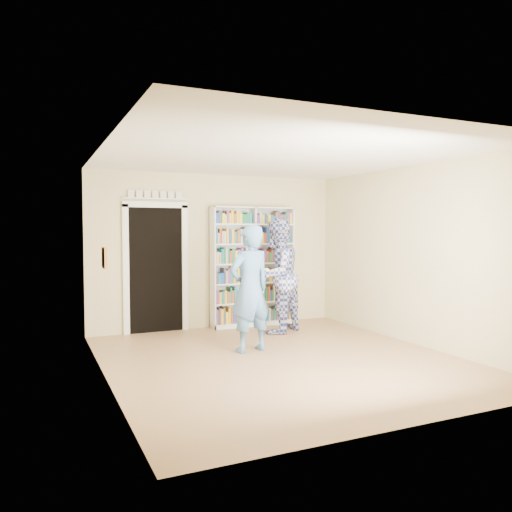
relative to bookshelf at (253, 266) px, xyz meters
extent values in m
plane|color=#A3794F|center=(-0.63, -2.34, -1.08)|extent=(5.00, 5.00, 0.00)
plane|color=white|center=(-0.63, -2.34, 1.62)|extent=(5.00, 5.00, 0.00)
plane|color=beige|center=(-0.63, 0.16, 0.27)|extent=(4.50, 0.00, 4.50)
plane|color=beige|center=(-2.88, -2.34, 0.27)|extent=(0.00, 5.00, 5.00)
plane|color=beige|center=(1.62, -2.34, 0.27)|extent=(0.00, 5.00, 5.00)
cube|color=white|center=(0.00, 0.00, -0.01)|extent=(1.55, 0.29, 2.14)
cube|color=white|center=(0.00, 0.00, -0.01)|extent=(0.02, 0.29, 2.14)
cube|color=black|center=(-1.73, 0.14, -0.03)|extent=(0.90, 0.03, 2.10)
cube|color=white|center=(-2.23, 0.12, -0.03)|extent=(0.10, 0.06, 2.20)
cube|color=white|center=(-1.23, 0.12, -0.03)|extent=(0.10, 0.06, 2.20)
cube|color=white|center=(-1.73, 0.12, 1.07)|extent=(1.10, 0.06, 0.10)
cube|color=white|center=(-1.73, 0.12, 1.17)|extent=(1.10, 0.08, 0.02)
cube|color=brown|center=(-2.86, -2.14, 0.32)|extent=(0.03, 0.25, 0.25)
imported|color=#5182B6|center=(-0.83, -1.77, -0.18)|extent=(0.73, 0.55, 1.80)
imported|color=#2F378F|center=(0.12, -0.74, -0.12)|extent=(1.17, 1.09, 1.92)
cube|color=white|center=(0.22, -0.93, -0.20)|extent=(0.17, 0.09, 0.26)
camera|label=1|loc=(-3.64, -8.19, 0.65)|focal=35.00mm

